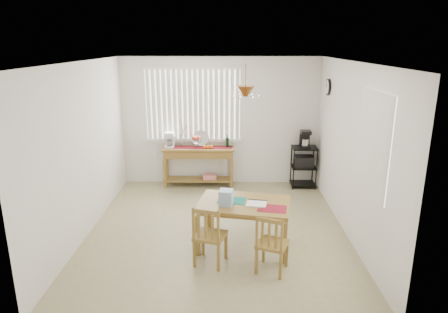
{
  "coord_description": "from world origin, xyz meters",
  "views": [
    {
      "loc": [
        0.18,
        -5.76,
        2.86
      ],
      "look_at": [
        0.1,
        0.55,
        1.05
      ],
      "focal_mm": 32.0,
      "sensor_mm": 36.0,
      "label": 1
    }
  ],
  "objects_px": {
    "sideboard": "(199,157)",
    "wire_cart": "(304,163)",
    "cart_items": "(305,139)",
    "dining_table": "(244,208)",
    "chair_right": "(272,244)",
    "chair_left": "(209,236)"
  },
  "relations": [
    {
      "from": "wire_cart",
      "to": "chair_left",
      "type": "height_order",
      "value": "chair_left"
    },
    {
      "from": "wire_cart",
      "to": "chair_right",
      "type": "bearing_deg",
      "value": -106.91
    },
    {
      "from": "sideboard",
      "to": "chair_right",
      "type": "xyz_separation_m",
      "value": [
        1.16,
        -3.22,
        -0.22
      ]
    },
    {
      "from": "wire_cart",
      "to": "cart_items",
      "type": "distance_m",
      "value": 0.49
    },
    {
      "from": "wire_cart",
      "to": "cart_items",
      "type": "height_order",
      "value": "cart_items"
    },
    {
      "from": "cart_items",
      "to": "dining_table",
      "type": "relative_size",
      "value": 0.24
    },
    {
      "from": "sideboard",
      "to": "wire_cart",
      "type": "bearing_deg",
      "value": -0.73
    },
    {
      "from": "cart_items",
      "to": "dining_table",
      "type": "xyz_separation_m",
      "value": [
        -1.31,
        -2.54,
        -0.39
      ]
    },
    {
      "from": "cart_items",
      "to": "chair_left",
      "type": "bearing_deg",
      "value": -120.35
    },
    {
      "from": "chair_right",
      "to": "dining_table",
      "type": "bearing_deg",
      "value": 116.76
    },
    {
      "from": "dining_table",
      "to": "chair_left",
      "type": "bearing_deg",
      "value": -133.96
    },
    {
      "from": "cart_items",
      "to": "chair_right",
      "type": "relative_size",
      "value": 0.43
    },
    {
      "from": "wire_cart",
      "to": "dining_table",
      "type": "bearing_deg",
      "value": -117.26
    },
    {
      "from": "cart_items",
      "to": "chair_right",
      "type": "xyz_separation_m",
      "value": [
        -0.97,
        -3.2,
        -0.6
      ]
    },
    {
      "from": "chair_left",
      "to": "sideboard",
      "type": "bearing_deg",
      "value": 96.73
    },
    {
      "from": "dining_table",
      "to": "chair_right",
      "type": "bearing_deg",
      "value": -63.24
    },
    {
      "from": "wire_cart",
      "to": "cart_items",
      "type": "xyz_separation_m",
      "value": [
        -0.0,
        0.01,
        0.49
      ]
    },
    {
      "from": "dining_table",
      "to": "cart_items",
      "type": "bearing_deg",
      "value": 62.82
    },
    {
      "from": "dining_table",
      "to": "chair_right",
      "type": "relative_size",
      "value": 1.76
    },
    {
      "from": "wire_cart",
      "to": "chair_left",
      "type": "relative_size",
      "value": 1.0
    },
    {
      "from": "cart_items",
      "to": "chair_right",
      "type": "bearing_deg",
      "value": -106.87
    },
    {
      "from": "chair_left",
      "to": "chair_right",
      "type": "xyz_separation_m",
      "value": [
        0.8,
        -0.18,
        -0.02
      ]
    }
  ]
}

